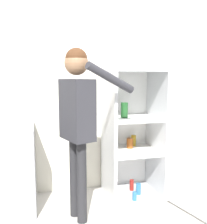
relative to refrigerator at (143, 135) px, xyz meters
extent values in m
plane|color=beige|center=(-0.38, -0.53, -0.78)|extent=(12.00, 12.00, 0.00)
cube|color=silver|center=(-0.38, 0.45, 0.50)|extent=(7.00, 0.06, 2.55)
cube|color=silver|center=(-0.10, 0.09, -0.76)|extent=(0.65, 0.62, 0.04)
cube|color=silver|center=(-0.10, 0.09, 0.77)|extent=(0.65, 0.62, 0.04)
cube|color=white|center=(-0.10, 0.38, 0.00)|extent=(0.65, 0.03, 1.50)
cube|color=silver|center=(-0.41, 0.09, 0.00)|extent=(0.04, 0.62, 1.50)
cube|color=silver|center=(0.21, 0.09, 0.00)|extent=(0.03, 0.62, 1.50)
cube|color=white|center=(-0.10, 0.09, -0.22)|extent=(0.58, 0.55, 0.02)
cube|color=white|center=(-0.10, 0.09, 0.19)|extent=(0.58, 0.55, 0.02)
cube|color=silver|center=(0.34, -0.53, 0.00)|extent=(0.21, 0.64, 1.50)
cylinder|color=#9E4C19|center=(-0.10, 0.19, -0.14)|extent=(0.08, 0.08, 0.13)
cylinder|color=teal|center=(-0.04, 0.01, -0.68)|extent=(0.06, 0.06, 0.14)
cylinder|color=#1E5123|center=(-0.21, 0.10, 0.29)|extent=(0.09, 0.09, 0.18)
cylinder|color=maroon|center=(-0.08, 0.13, -0.68)|extent=(0.05, 0.05, 0.14)
cylinder|color=teal|center=(-0.15, -0.14, -0.69)|extent=(0.05, 0.05, 0.10)
cylinder|color=#B78C1E|center=(-0.01, 0.28, -0.13)|extent=(0.06, 0.06, 0.14)
cylinder|color=black|center=(-0.35, 0.23, 0.32)|extent=(0.06, 0.06, 0.23)
cylinder|color=#262628|center=(-0.86, -0.23, -0.35)|extent=(0.10, 0.10, 0.85)
cylinder|color=#262628|center=(-0.81, -0.38, -0.35)|extent=(0.10, 0.10, 0.85)
cube|color=#2D2D33|center=(-0.84, -0.30, 0.37)|extent=(0.34, 0.44, 0.60)
sphere|color=#8C6647|center=(-0.84, -0.30, 0.82)|extent=(0.23, 0.23, 0.23)
sphere|color=#4C2D19|center=(-0.84, -0.30, 0.87)|extent=(0.21, 0.21, 0.21)
cylinder|color=#2D2D33|center=(-0.91, -0.10, 0.34)|extent=(0.08, 0.08, 0.57)
cylinder|color=#2D2D33|center=(-0.52, -0.42, 0.68)|extent=(0.54, 0.26, 0.31)
cube|color=gray|center=(-1.63, 0.09, -0.32)|extent=(0.74, 0.62, 0.93)
camera|label=1|loc=(-1.21, -2.86, 0.70)|focal=42.00mm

